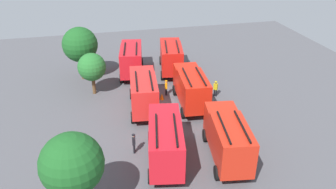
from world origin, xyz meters
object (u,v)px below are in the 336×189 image
(firefighter_0, at_px, (102,63))
(firefighter_1, at_px, (191,77))
(firefighter_2, at_px, (134,142))
(fire_truck_4, at_px, (143,91))
(fire_truck_0, at_px, (228,137))
(tree_2, at_px, (80,45))
(fire_truck_1, at_px, (191,87))
(tree_0, at_px, (72,164))
(traffic_cone_0, at_px, (162,96))
(fire_truck_3, at_px, (165,140))
(fire_truck_5, at_px, (131,58))
(tree_1, at_px, (92,67))
(fire_truck_2, at_px, (171,56))
(firefighter_4, at_px, (166,87))
(firefighter_3, at_px, (216,88))

(firefighter_0, relative_size, firefighter_1, 0.97)
(firefighter_2, bearing_deg, fire_truck_4, 82.72)
(fire_truck_0, bearing_deg, fire_truck_4, 37.13)
(fire_truck_0, relative_size, tree_2, 1.18)
(fire_truck_1, bearing_deg, tree_0, 142.29)
(traffic_cone_0, bearing_deg, fire_truck_3, 169.18)
(fire_truck_5, height_order, tree_1, tree_1)
(fire_truck_0, bearing_deg, fire_truck_3, 90.14)
(fire_truck_2, height_order, firefighter_4, fire_truck_2)
(firefighter_0, bearing_deg, tree_1, -130.53)
(firefighter_2, distance_m, firefighter_4, 10.70)
(fire_truck_0, height_order, fire_truck_1, same)
(fire_truck_5, relative_size, tree_1, 1.60)
(fire_truck_3, height_order, firefighter_4, fire_truck_3)
(fire_truck_2, xyz_separation_m, tree_0, (-21.20, 11.35, 1.97))
(fire_truck_2, height_order, fire_truck_5, same)
(fire_truck_0, relative_size, firefighter_0, 4.24)
(tree_1, bearing_deg, firefighter_3, -106.10)
(firefighter_2, bearing_deg, fire_truck_1, 52.92)
(tree_1, xyz_separation_m, tree_2, (4.37, 1.09, 1.12))
(fire_truck_2, xyz_separation_m, traffic_cone_0, (-6.87, 2.69, -1.81))
(fire_truck_3, relative_size, firefighter_4, 4.38)
(fire_truck_3, distance_m, firefighter_3, 12.61)
(fire_truck_5, height_order, tree_0, tree_0)
(fire_truck_4, bearing_deg, fire_truck_3, -171.94)
(fire_truck_3, relative_size, fire_truck_4, 1.01)
(fire_truck_5, distance_m, traffic_cone_0, 7.81)
(fire_truck_2, bearing_deg, tree_0, 161.99)
(firefighter_1, xyz_separation_m, tree_2, (4.92, 12.04, 3.25))
(tree_0, relative_size, tree_2, 0.96)
(tree_1, bearing_deg, firefighter_2, -166.63)
(fire_truck_0, height_order, firefighter_1, fire_truck_0)
(tree_1, relative_size, traffic_cone_0, 6.80)
(firefighter_1, distance_m, traffic_cone_0, 4.76)
(firefighter_0, bearing_deg, firefighter_1, -63.76)
(fire_truck_5, height_order, firefighter_2, fire_truck_5)
(firefighter_4, bearing_deg, fire_truck_2, 88.60)
(fire_truck_4, height_order, firefighter_3, fire_truck_4)
(fire_truck_2, bearing_deg, tree_1, 121.45)
(fire_truck_0, xyz_separation_m, traffic_cone_0, (11.14, 2.84, -1.81))
(fire_truck_4, distance_m, tree_1, 6.91)
(fire_truck_2, distance_m, fire_truck_3, 17.92)
(fire_truck_4, relative_size, traffic_cone_0, 10.77)
(fire_truck_1, xyz_separation_m, firefighter_4, (2.94, 1.90, -1.19))
(firefighter_2, xyz_separation_m, tree_0, (-5.74, 4.44, 3.12))
(firefighter_1, distance_m, tree_0, 21.30)
(fire_truck_3, bearing_deg, tree_2, 29.40)
(firefighter_4, bearing_deg, firefighter_2, -100.21)
(tree_0, height_order, tree_2, tree_2)
(firefighter_2, bearing_deg, fire_truck_0, -10.83)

